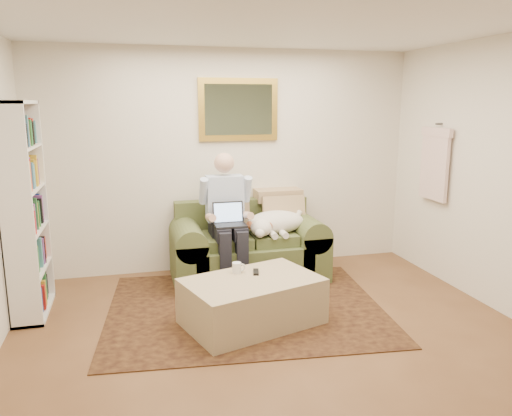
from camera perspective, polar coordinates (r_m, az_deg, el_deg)
name	(u,v)px	position (r m, az deg, el deg)	size (l,w,h in m)	color
room_shell	(282,191)	(3.90, 2.94, 1.90)	(4.51, 5.00, 2.61)	brown
rug	(245,308)	(5.00, -1.22, -11.33)	(2.64, 2.11, 0.01)	black
sofa	(248,252)	(5.74, -0.95, -5.10)	(1.72, 0.87, 1.03)	#4F5E31
seated_man	(228,221)	(5.43, -3.22, -1.46)	(0.57, 0.81, 1.45)	#8CA4D8
laptop	(229,219)	(5.36, -3.08, -1.26)	(0.33, 0.26, 0.24)	black
sleeping_dog	(276,222)	(5.64, 2.29, -1.62)	(0.71, 0.44, 0.26)	white
ottoman	(252,301)	(4.60, -0.46, -10.63)	(1.18, 0.75, 0.43)	tan
coffee_mug	(237,268)	(4.66, -2.22, -6.84)	(0.08, 0.08, 0.10)	white
tv_remote	(256,272)	(4.67, -0.01, -7.32)	(0.05, 0.15, 0.02)	black
bookshelf	(25,211)	(5.09, -24.90, -0.26)	(0.28, 0.80, 2.00)	white
wall_mirror	(238,110)	(5.92, -2.01, 11.17)	(0.94, 0.04, 0.72)	gold
hanging_shirt	(435,160)	(5.97, 19.76, 5.19)	(0.06, 0.52, 0.90)	beige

